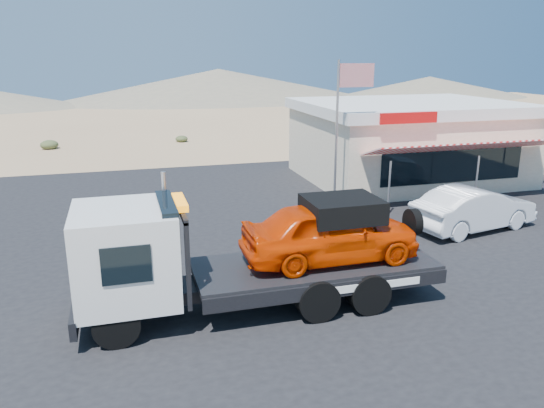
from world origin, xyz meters
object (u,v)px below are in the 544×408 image
object	(u,v)px
white_sedan	(474,209)
tow_truck	(252,248)
flagpole	(342,119)
jerky_store	(407,140)

from	to	relation	value
white_sedan	tow_truck	bearing A→B (deg)	100.68
flagpole	jerky_store	bearing A→B (deg)	38.79
white_sedan	flagpole	distance (m)	5.96
jerky_store	flagpole	size ratio (longest dim) A/B	1.73
tow_truck	white_sedan	xyz separation A→B (m)	(9.23, 3.73, -0.79)
white_sedan	flagpole	size ratio (longest dim) A/B	0.80
jerky_store	flagpole	xyz separation A→B (m)	(-5.57, -4.47, 1.77)
white_sedan	jerky_store	xyz separation A→B (m)	(1.86, 8.10, 1.18)
white_sedan	jerky_store	bearing A→B (deg)	-24.27
tow_truck	white_sedan	size ratio (longest dim) A/B	1.85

